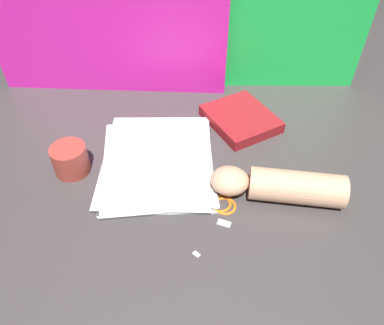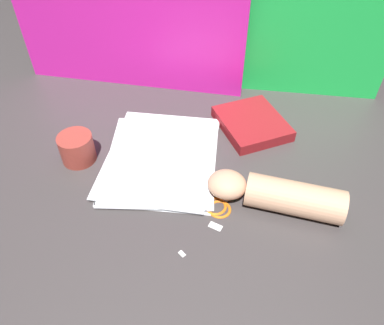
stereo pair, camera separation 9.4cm
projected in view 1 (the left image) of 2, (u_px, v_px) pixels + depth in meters
name	position (u px, v px, depth m)	size (l,w,h in m)	color
ground_plane	(179.00, 173.00, 1.00)	(6.00, 6.00, 0.00)	#3D3838
backdrop_panel_left	(104.00, 16.00, 1.12)	(0.74, 0.12, 0.51)	#D81E9E
backdrop_panel_center	(235.00, 21.00, 1.16)	(0.84, 0.09, 0.45)	green
paper_stack	(158.00, 161.00, 1.02)	(0.32, 0.39, 0.02)	white
book_closed	(241.00, 119.00, 1.14)	(0.25, 0.26, 0.03)	maroon
scissors	(227.00, 199.00, 0.93)	(0.14, 0.15, 0.01)	silver
hand_forearm	(279.00, 186.00, 0.91)	(0.33, 0.15, 0.08)	tan
paper_scrap_near	(224.00, 223.00, 0.88)	(0.04, 0.03, 0.00)	white
paper_scrap_mid	(196.00, 254.00, 0.82)	(0.02, 0.02, 0.00)	white
mug	(70.00, 159.00, 0.98)	(0.09, 0.09, 0.08)	#99382D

